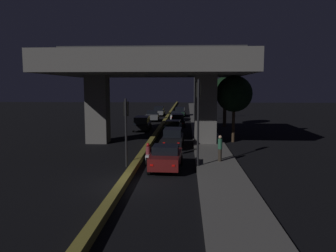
{
  "coord_description": "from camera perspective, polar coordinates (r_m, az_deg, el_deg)",
  "views": [
    {
      "loc": [
        3.34,
        -17.06,
        5.23
      ],
      "look_at": [
        1.21,
        20.28,
        0.84
      ],
      "focal_mm": 35.0,
      "sensor_mm": 36.0,
      "label": 1
    }
  ],
  "objects": [
    {
      "name": "car_grey_third_oncoming",
      "position": [
        61.32,
        -1.56,
        2.64
      ],
      "size": [
        2.05,
        4.71,
        1.73
      ],
      "rotation": [
        0.0,
        0.0,
        -1.58
      ],
      "color": "#515459",
      "rests_on": "ground_plane"
    },
    {
      "name": "traffic_light_right_of_median",
      "position": [
        21.22,
        5.29,
        3.07
      ],
      "size": [
        0.3,
        0.49,
        5.75
      ],
      "color": "black",
      "rests_on": "ground_plane"
    },
    {
      "name": "car_white_fifth",
      "position": [
        52.79,
        1.5,
        1.84
      ],
      "size": [
        2.01,
        4.8,
        1.46
      ],
      "rotation": [
        0.0,
        0.0,
        1.58
      ],
      "color": "silver",
      "rests_on": "ground_plane"
    },
    {
      "name": "motorcycle_white_filtering_near",
      "position": [
        22.76,
        -3.5,
        -5.03
      ],
      "size": [
        0.33,
        1.87,
        1.43
      ],
      "rotation": [
        0.0,
        0.0,
        1.54
      ],
      "color": "black",
      "rests_on": "ground_plane"
    },
    {
      "name": "car_dark_green_sixth",
      "position": [
        60.22,
        2.11,
        2.53
      ],
      "size": [
        2.1,
        4.67,
        1.61
      ],
      "rotation": [
        0.0,
        0.0,
        1.53
      ],
      "color": "black",
      "rests_on": "ground_plane"
    },
    {
      "name": "traffic_light_left_of_median",
      "position": [
        21.65,
        -7.3,
        0.98
      ],
      "size": [
        0.3,
        0.49,
        4.52
      ],
      "color": "black",
      "rests_on": "ground_plane"
    },
    {
      "name": "car_dark_green_third",
      "position": [
        37.68,
        0.91,
        -0.1
      ],
      "size": [
        2.05,
        4.48,
        1.51
      ],
      "rotation": [
        0.0,
        0.0,
        1.53
      ],
      "color": "black",
      "rests_on": "ground_plane"
    },
    {
      "name": "car_black_second",
      "position": [
        28.84,
        0.86,
        -1.99
      ],
      "size": [
        1.93,
        4.21,
        1.66
      ],
      "rotation": [
        0.0,
        0.0,
        1.55
      ],
      "color": "black",
      "rests_on": "ground_plane"
    },
    {
      "name": "pedestrian_on_sidewalk",
      "position": [
        23.06,
        9.05,
        -3.79
      ],
      "size": [
        0.3,
        0.3,
        1.82
      ],
      "color": "#2D261E",
      "rests_on": "sidewalk_right"
    },
    {
      "name": "car_black_fourth",
      "position": [
        44.16,
        1.73,
        1.03
      ],
      "size": [
        2.05,
        4.33,
        1.71
      ],
      "rotation": [
        0.0,
        0.0,
        1.61
      ],
      "color": "black",
      "rests_on": "ground_plane"
    },
    {
      "name": "street_lamp",
      "position": [
        50.61,
        4.3,
        6.61
      ],
      "size": [
        2.29,
        0.32,
        8.85
      ],
      "color": "#2D2D30",
      "rests_on": "ground_plane"
    },
    {
      "name": "roadside_tree_kerbside_mid",
      "position": [
        44.5,
        9.92,
        6.26
      ],
      "size": [
        3.33,
        3.33,
        6.71
      ],
      "color": "#38281C",
      "rests_on": "ground_plane"
    },
    {
      "name": "median_divider",
      "position": [
        52.41,
        -0.4,
        1.18
      ],
      "size": [
        0.46,
        126.0,
        0.39
      ],
      "primitive_type": "cube",
      "color": "olive",
      "rests_on": "ground_plane"
    },
    {
      "name": "elevated_overpass",
      "position": [
        30.71,
        -3.02,
        9.78
      ],
      "size": [
        17.54,
        13.28,
        9.05
      ],
      "color": "#5B5956",
      "rests_on": "ground_plane"
    },
    {
      "name": "car_black_lead_oncoming",
      "position": [
        40.14,
        -4.5,
        0.52
      ],
      "size": [
        2.08,
        4.61,
        1.74
      ],
      "rotation": [
        0.0,
        0.0,
        -1.55
      ],
      "color": "black",
      "rests_on": "ground_plane"
    },
    {
      "name": "roadside_tree_kerbside_near",
      "position": [
        31.88,
        11.44,
        5.49
      ],
      "size": [
        3.45,
        3.45,
        6.38
      ],
      "color": "#38281C",
      "rests_on": "ground_plane"
    },
    {
      "name": "car_grey_second_oncoming",
      "position": [
        51.44,
        -2.75,
        1.78
      ],
      "size": [
        2.17,
        4.06,
        1.64
      ],
      "rotation": [
        0.0,
        0.0,
        -1.53
      ],
      "color": "#515459",
      "rests_on": "ground_plane"
    },
    {
      "name": "sidewalk_right",
      "position": [
        45.41,
        5.89,
        0.13
      ],
      "size": [
        2.89,
        126.0,
        0.13
      ],
      "primitive_type": "cube",
      "color": "#5B5956",
      "rests_on": "ground_plane"
    },
    {
      "name": "car_dark_red_lead",
      "position": [
        20.91,
        -0.36,
        -5.49
      ],
      "size": [
        2.11,
        4.0,
        1.6
      ],
      "rotation": [
        0.0,
        0.0,
        1.53
      ],
      "color": "#591414",
      "rests_on": "ground_plane"
    },
    {
      "name": "ground_plane",
      "position": [
        18.16,
        -7.59,
        -10.1
      ],
      "size": [
        200.0,
        200.0,
        0.0
      ],
      "primitive_type": "plane",
      "color": "black"
    }
  ]
}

